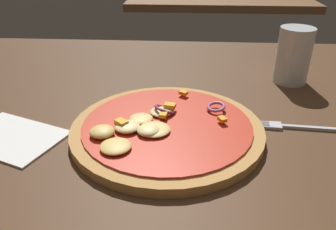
{
  "coord_description": "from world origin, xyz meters",
  "views": [
    {
      "loc": [
        0.02,
        -0.43,
        0.29
      ],
      "look_at": [
        -0.01,
        0.01,
        0.05
      ],
      "focal_mm": 35.5,
      "sensor_mm": 36.0,
      "label": 1
    }
  ],
  "objects_px": {
    "pizza": "(165,128)",
    "fork": "(303,128)",
    "beer_glass": "(293,58)",
    "napkin": "(11,137)"
  },
  "relations": [
    {
      "from": "fork",
      "to": "napkin",
      "type": "xyz_separation_m",
      "value": [
        -0.43,
        -0.05,
        -0.0
      ]
    },
    {
      "from": "pizza",
      "to": "beer_glass",
      "type": "distance_m",
      "value": 0.32
    },
    {
      "from": "pizza",
      "to": "fork",
      "type": "height_order",
      "value": "pizza"
    },
    {
      "from": "fork",
      "to": "napkin",
      "type": "relative_size",
      "value": 1.16
    },
    {
      "from": "fork",
      "to": "napkin",
      "type": "height_order",
      "value": "fork"
    },
    {
      "from": "fork",
      "to": "beer_glass",
      "type": "relative_size",
      "value": 1.83
    },
    {
      "from": "napkin",
      "to": "beer_glass",
      "type": "bearing_deg",
      "value": 28.04
    },
    {
      "from": "fork",
      "to": "napkin",
      "type": "bearing_deg",
      "value": -172.97
    },
    {
      "from": "pizza",
      "to": "napkin",
      "type": "xyz_separation_m",
      "value": [
        -0.22,
        -0.03,
        -0.01
      ]
    },
    {
      "from": "napkin",
      "to": "pizza",
      "type": "bearing_deg",
      "value": 6.77
    }
  ]
}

